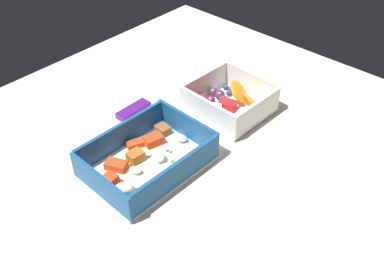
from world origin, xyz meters
The scene contains 5 objects.
table_surface centered at (0.00, 0.00, 1.00)cm, with size 80.00×80.00×2.00cm, color beige.
pasta_container centered at (-12.12, 0.08, 3.62)cm, with size 20.06×14.56×5.28cm.
fruit_bowl centered at (9.09, -0.13, 4.02)cm, with size 13.92×14.26×5.58cm.
candy_bar centered at (-3.73, 13.03, 2.60)cm, with size 7.00×2.40×1.20cm, color #51197A.
paper_cup_liner centered at (18.97, 6.11, 2.95)cm, with size 3.85×3.85×1.90cm, color white.
Camera 1 is at (-46.86, -41.05, 53.01)cm, focal length 41.60 mm.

